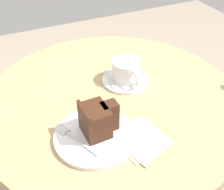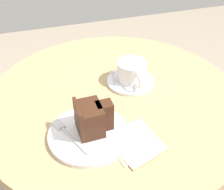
{
  "view_description": "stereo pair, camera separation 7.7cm",
  "coord_description": "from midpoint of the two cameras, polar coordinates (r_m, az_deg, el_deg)",
  "views": [
    {
      "loc": [
        0.6,
        -0.27,
        1.28
      ],
      "look_at": [
        0.04,
        -0.02,
        0.8
      ],
      "focal_mm": 45.0,
      "sensor_mm": 36.0,
      "label": 1
    },
    {
      "loc": [
        0.62,
        -0.2,
        1.28
      ],
      "look_at": [
        0.04,
        -0.02,
        0.8
      ],
      "focal_mm": 45.0,
      "sensor_mm": 36.0,
      "label": 2
    }
  ],
  "objects": [
    {
      "name": "saucer",
      "position": [
        0.89,
        6.24,
        2.74
      ],
      "size": [
        0.15,
        0.15,
        0.01
      ],
      "color": "white",
      "rests_on": "cafe_table"
    },
    {
      "name": "teaspoon",
      "position": [
        0.9,
        2.73,
        3.62
      ],
      "size": [
        0.1,
        0.02,
        0.0
      ],
      "rotation": [
        0.0,
        0.0,
        3.0
      ],
      "color": "silver",
      "rests_on": "saucer"
    },
    {
      "name": "napkin",
      "position": [
        0.7,
        7.87,
        -9.68
      ],
      "size": [
        0.16,
        0.14,
        0.0
      ],
      "rotation": [
        0.0,
        0.0,
        0.19
      ],
      "color": "beige",
      "rests_on": "cafe_table"
    },
    {
      "name": "cake_plate",
      "position": [
        0.71,
        -1.59,
        -8.1
      ],
      "size": [
        0.2,
        0.2,
        0.01
      ],
      "color": "white",
      "rests_on": "cafe_table"
    },
    {
      "name": "cafe_table",
      "position": [
        0.92,
        2.86,
        -6.33
      ],
      "size": [
        0.77,
        0.77,
        0.76
      ],
      "color": "tan",
      "rests_on": "ground"
    },
    {
      "name": "cake_slice",
      "position": [
        0.68,
        -0.94,
        -4.91
      ],
      "size": [
        0.08,
        0.09,
        0.09
      ],
      "rotation": [
        0.0,
        0.0,
        1.61
      ],
      "color": "#422619",
      "rests_on": "cake_plate"
    },
    {
      "name": "fork",
      "position": [
        0.71,
        -6.18,
        -7.71
      ],
      "size": [
        0.14,
        0.07,
        0.0
      ],
      "rotation": [
        0.0,
        0.0,
        3.56
      ],
      "color": "silver",
      "rests_on": "cake_plate"
    },
    {
      "name": "coffee_cup",
      "position": [
        0.87,
        6.59,
        4.8
      ],
      "size": [
        0.12,
        0.09,
        0.06
      ],
      "color": "white",
      "rests_on": "saucer"
    }
  ]
}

